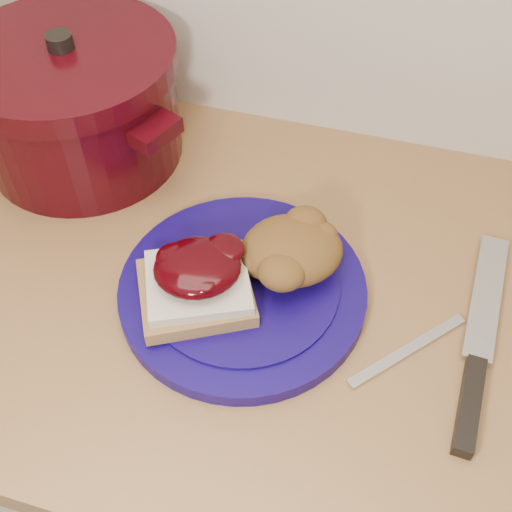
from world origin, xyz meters
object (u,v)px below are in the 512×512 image
(chef_knife, at_px, (475,372))
(butter_knife, at_px, (408,350))
(plate, at_px, (243,290))
(dutch_oven, at_px, (75,102))
(pepper_grinder, at_px, (18,73))

(chef_knife, height_order, butter_knife, chef_knife)
(plate, xyz_separation_m, dutch_oven, (-0.28, 0.18, 0.07))
(plate, bearing_deg, dutch_oven, 147.15)
(plate, relative_size, chef_knife, 0.97)
(plate, height_order, chef_knife, plate)
(pepper_grinder, bearing_deg, chef_knife, -22.51)
(butter_knife, distance_m, pepper_grinder, 0.65)
(butter_knife, height_order, pepper_grinder, pepper_grinder)
(dutch_oven, bearing_deg, pepper_grinder, 154.36)
(plate, distance_m, dutch_oven, 0.34)
(butter_knife, bearing_deg, dutch_oven, 108.46)
(chef_knife, distance_m, pepper_grinder, 0.72)
(plate, xyz_separation_m, butter_knife, (0.19, -0.02, -0.01))
(dutch_oven, bearing_deg, plate, -32.85)
(dutch_oven, distance_m, pepper_grinder, 0.14)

